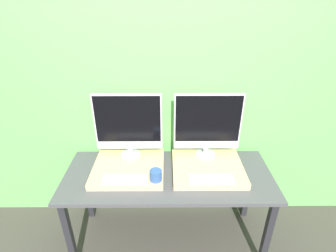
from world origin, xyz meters
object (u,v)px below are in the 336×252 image
object	(u,v)px
keyboard_left	(125,179)
mug	(156,175)
monitor_left	(128,124)
keyboard_right	(211,179)
monitor_right	(208,124)

from	to	relation	value
keyboard_left	mug	distance (m)	0.23
monitor_left	keyboard_right	size ratio (longest dim) A/B	1.65
keyboard_right	monitor_right	bearing A→B (deg)	90.00
mug	monitor_right	xyz separation A→B (m)	(0.42, 0.34, 0.26)
keyboard_left	keyboard_right	xyz separation A→B (m)	(0.64, 0.00, 0.00)
mug	monitor_right	world-z (taller)	monitor_right
monitor_right	keyboard_right	world-z (taller)	monitor_right
mug	keyboard_right	bearing A→B (deg)	0.00
keyboard_left	keyboard_right	size ratio (longest dim) A/B	1.00
monitor_left	keyboard_right	distance (m)	0.78
mug	monitor_left	bearing A→B (deg)	124.16
monitor_right	keyboard_left	bearing A→B (deg)	-152.34
monitor_left	mug	xyz separation A→B (m)	(0.23, -0.34, -0.26)
monitor_left	keyboard_right	bearing A→B (deg)	-27.66
monitor_left	mug	distance (m)	0.48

